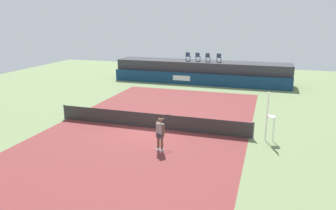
# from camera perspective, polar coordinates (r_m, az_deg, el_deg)

# --- Properties ---
(ground_plane) EXTENTS (48.00, 48.00, 0.00)m
(ground_plane) POSITION_cam_1_polar(r_m,az_deg,el_deg) (23.00, -0.47, -1.67)
(ground_plane) COLOR #6B7F51
(court_inner) EXTENTS (12.00, 22.00, 0.00)m
(court_inner) POSITION_cam_1_polar(r_m,az_deg,el_deg) (20.31, -3.10, -4.03)
(court_inner) COLOR maroon
(court_inner) RESTS_ON ground
(sponsor_wall) EXTENTS (18.00, 0.22, 1.20)m
(sponsor_wall) POSITION_cam_1_polar(r_m,az_deg,el_deg) (32.72, 5.23, 4.50)
(sponsor_wall) COLOR navy
(sponsor_wall) RESTS_ON ground
(spectator_platform) EXTENTS (18.00, 2.80, 2.20)m
(spectator_platform) POSITION_cam_1_polar(r_m,az_deg,el_deg) (34.37, 5.92, 5.85)
(spectator_platform) COLOR #38383D
(spectator_platform) RESTS_ON ground
(spectator_chair_far_left) EXTENTS (0.45, 0.45, 0.89)m
(spectator_chair_far_left) POSITION_cam_1_polar(r_m,az_deg,el_deg) (34.33, 3.53, 8.58)
(spectator_chair_far_left) COLOR #2D3D56
(spectator_chair_far_left) RESTS_ON spectator_platform
(spectator_chair_left) EXTENTS (0.47, 0.47, 0.89)m
(spectator_chair_left) POSITION_cam_1_polar(r_m,az_deg,el_deg) (34.07, 5.27, 8.50)
(spectator_chair_left) COLOR #2D3D56
(spectator_chair_left) RESTS_ON spectator_platform
(spectator_chair_center) EXTENTS (0.47, 0.47, 0.89)m
(spectator_chair_center) POSITION_cam_1_polar(r_m,az_deg,el_deg) (33.80, 7.03, 8.39)
(spectator_chair_center) COLOR #2D3D56
(spectator_chair_center) RESTS_ON spectator_platform
(spectator_chair_right) EXTENTS (0.47, 0.47, 0.89)m
(spectator_chair_right) POSITION_cam_1_polar(r_m,az_deg,el_deg) (33.65, 8.94, 8.29)
(spectator_chair_right) COLOR #2D3D56
(spectator_chair_right) RESTS_ON spectator_platform
(umpire_chair) EXTENTS (0.49, 0.49, 2.76)m
(umpire_chair) POSITION_cam_1_polar(r_m,az_deg,el_deg) (18.62, 17.34, -1.42)
(umpire_chair) COLOR white
(umpire_chair) RESTS_ON ground
(tennis_net) EXTENTS (12.40, 0.02, 0.95)m
(tennis_net) POSITION_cam_1_polar(r_m,az_deg,el_deg) (20.16, -3.12, -2.76)
(tennis_net) COLOR #2D2D2D
(tennis_net) RESTS_ON ground
(net_post_near) EXTENTS (0.10, 0.10, 1.00)m
(net_post_near) POSITION_cam_1_polar(r_m,az_deg,el_deg) (23.01, -17.73, -1.12)
(net_post_near) COLOR #4C4C51
(net_post_near) RESTS_ON ground
(net_post_far) EXTENTS (0.10, 0.10, 1.00)m
(net_post_far) POSITION_cam_1_polar(r_m,az_deg,el_deg) (18.97, 14.74, -4.37)
(net_post_far) COLOR #4C4C51
(net_post_far) RESTS_ON ground
(tennis_player) EXTENTS (0.55, 1.25, 1.77)m
(tennis_player) POSITION_cam_1_polar(r_m,az_deg,el_deg) (16.67, -1.36, -4.93)
(tennis_player) COLOR white
(tennis_player) RESTS_ON court_inner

